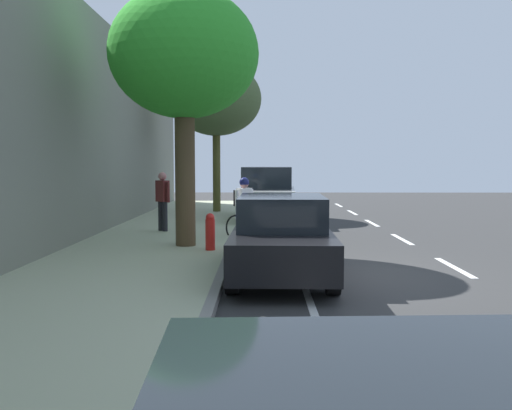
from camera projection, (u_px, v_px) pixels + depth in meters
name	position (u px, v px, depth m)	size (l,w,h in m)	color
ground	(326.00, 274.00, 10.61)	(59.61, 59.61, 0.00)	#303030
sidewalk	(121.00, 270.00, 10.64)	(3.76, 37.25, 0.15)	#A5AB8A
curb_edge	(223.00, 270.00, 10.62)	(0.16, 37.25, 0.15)	gray
lane_stripe_centre	(454.00, 267.00, 11.32)	(0.14, 35.80, 0.01)	white
lane_stripe_bike_edge	(300.00, 274.00, 10.62)	(0.12, 37.25, 0.01)	white
building_facade	(5.00, 109.00, 10.43)	(0.50, 37.25, 6.29)	slate
parked_suv_white_nearest	(268.00, 194.00, 19.85)	(2.12, 4.77, 1.99)	white
parked_sedan_black_second	(281.00, 237.00, 10.29)	(1.92, 4.44, 1.52)	black
bicycle_at_curb	(251.00, 229.00, 14.69)	(1.45, 1.09, 0.79)	black
cyclist_with_backpack	(244.00, 202.00, 15.11)	(0.55, 0.54, 1.74)	#C6B284
street_tree_near_cyclist	(216.00, 99.00, 22.42)	(3.66, 3.66, 6.06)	#4E4B22
street_tree_mid_block	(184.00, 56.00, 12.99)	(3.51, 3.51, 6.03)	#493924
pedestrian_on_phone	(163.00, 198.00, 16.09)	(0.48, 0.45, 1.71)	black
fire_hydrant	(210.00, 231.00, 12.58)	(0.22, 0.22, 0.84)	red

